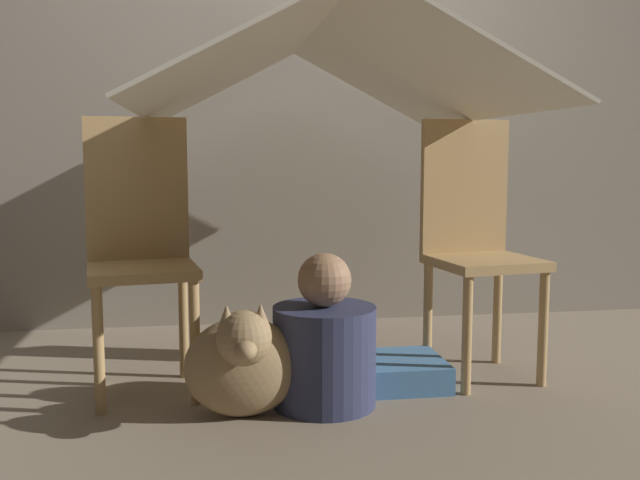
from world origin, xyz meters
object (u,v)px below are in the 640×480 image
chair_right (475,238)px  person_front (324,346)px  chair_left (140,244)px  dog (243,361)px

chair_right → person_front: chair_right is taller
chair_left → dog: 0.62m
chair_left → person_front: 0.77m
person_front → dog: person_front is taller
person_front → dog: 0.30m
chair_right → dog: size_ratio=2.44×
person_front → chair_right: bearing=23.9°
chair_right → person_front: bearing=-164.7°
chair_left → chair_right: same height
chair_left → person_front: bearing=-33.3°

